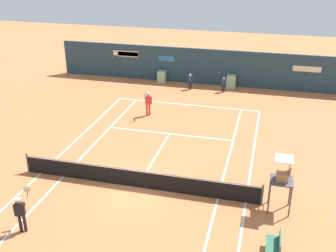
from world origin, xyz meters
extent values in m
plane|color=#C67042|center=(0.00, 0.00, 0.00)|extent=(80.00, 80.00, 0.00)
cube|color=white|center=(0.00, 11.70, 0.00)|extent=(10.60, 0.10, 0.01)
cube|color=white|center=(-5.30, 0.00, 0.00)|extent=(0.10, 23.40, 0.01)
cube|color=white|center=(-4.00, 0.00, 0.00)|extent=(0.10, 23.40, 0.01)
cube|color=white|center=(4.00, 0.00, 0.00)|extent=(0.10, 23.40, 0.01)
cube|color=white|center=(5.30, 0.00, 0.00)|extent=(0.10, 23.40, 0.01)
cube|color=white|center=(0.00, 6.40, 0.00)|extent=(8.00, 0.10, 0.01)
cube|color=white|center=(0.00, 3.20, 0.00)|extent=(0.10, 6.40, 0.01)
cube|color=white|center=(0.00, 11.55, 0.00)|extent=(0.10, 0.24, 0.01)
cylinder|color=#4C4C51|center=(-6.00, 0.00, 0.53)|extent=(0.10, 0.10, 1.07)
cylinder|color=#4C4C51|center=(6.00, 0.00, 0.53)|extent=(0.10, 0.10, 1.07)
cube|color=black|center=(0.00, 0.00, 0.47)|extent=(12.00, 0.03, 0.95)
cube|color=white|center=(0.00, 0.00, 0.92)|extent=(12.00, 0.04, 0.06)
cube|color=#233D4C|center=(0.00, 17.00, 1.50)|extent=(25.00, 0.24, 3.00)
cube|color=#2D6BA8|center=(-2.96, 16.86, 2.01)|extent=(1.36, 0.02, 0.44)
cube|color=beige|center=(8.54, 16.86, 1.92)|extent=(2.17, 0.02, 0.44)
cube|color=beige|center=(-6.40, 16.86, 2.15)|extent=(1.90, 0.02, 0.44)
cube|color=beige|center=(-6.63, 16.86, 2.22)|extent=(2.32, 0.02, 0.44)
cube|color=#8CB793|center=(-3.24, 16.45, 0.50)|extent=(0.67, 0.70, 1.00)
cube|color=#8CB793|center=(2.69, 16.45, 0.54)|extent=(0.72, 0.70, 1.09)
cylinder|color=#47474C|center=(6.30, -0.62, 0.74)|extent=(0.07, 0.07, 1.49)
cylinder|color=#47474C|center=(6.30, 0.28, 0.74)|extent=(0.07, 0.07, 1.49)
cylinder|color=#47474C|center=(7.20, -0.62, 0.74)|extent=(0.07, 0.07, 1.49)
cylinder|color=#47474C|center=(7.20, 0.28, 0.74)|extent=(0.07, 0.07, 1.49)
cylinder|color=#47474C|center=(6.30, -0.17, 0.45)|extent=(0.04, 0.81, 0.04)
cylinder|color=#47474C|center=(6.30, -0.17, 0.89)|extent=(0.04, 0.81, 0.04)
cube|color=#47474C|center=(6.75, -0.17, 1.52)|extent=(1.00, 1.00, 0.06)
cube|color=olive|center=(6.75, -0.17, 1.75)|extent=(0.52, 0.56, 0.40)
cube|color=olive|center=(7.04, -0.17, 2.12)|extent=(0.06, 0.56, 0.45)
cube|color=white|center=(6.75, -0.17, 2.60)|extent=(0.76, 0.80, 0.04)
cylinder|color=#38383D|center=(6.54, -2.74, 0.19)|extent=(0.06, 0.06, 0.38)
cube|color=#2D664C|center=(6.54, -3.24, 0.42)|extent=(0.48, 1.16, 0.08)
cube|color=#2D664C|center=(6.81, -3.24, 0.67)|extent=(0.06, 1.16, 0.42)
cylinder|color=red|center=(-2.11, 9.05, 0.42)|extent=(0.14, 0.14, 0.83)
cylinder|color=red|center=(-2.28, 8.96, 0.42)|extent=(0.14, 0.14, 0.83)
cube|color=red|center=(-2.19, 9.00, 1.13)|extent=(0.43, 0.36, 0.58)
sphere|color=#8C664C|center=(-2.19, 9.00, 1.53)|extent=(0.23, 0.23, 0.23)
cylinder|color=white|center=(-2.19, 9.00, 1.62)|extent=(0.22, 0.22, 0.06)
cylinder|color=red|center=(-1.99, 9.11, 1.08)|extent=(0.09, 0.09, 0.56)
cylinder|color=#8C664C|center=(-2.27, 8.65, 1.37)|extent=(0.34, 0.54, 0.09)
cylinder|color=black|center=(-2.14, 8.40, 1.48)|extent=(0.03, 0.03, 0.22)
torus|color=#DB3838|center=(-2.14, 8.40, 1.73)|extent=(0.28, 0.16, 0.30)
cylinder|color=silver|center=(-2.14, 8.40, 1.73)|extent=(0.23, 0.12, 0.26)
cylinder|color=black|center=(-3.59, -4.45, 0.41)|extent=(0.13, 0.13, 0.82)
cylinder|color=black|center=(-3.41, -4.39, 0.41)|extent=(0.13, 0.13, 0.82)
cube|color=black|center=(-3.50, -4.42, 1.10)|extent=(0.41, 0.32, 0.57)
sphere|color=#8C664C|center=(-3.50, -4.42, 1.50)|extent=(0.22, 0.22, 0.22)
cylinder|color=white|center=(-3.50, -4.42, 1.58)|extent=(0.21, 0.21, 0.06)
cylinder|color=black|center=(-3.71, -4.50, 1.06)|extent=(0.09, 0.09, 0.55)
cylinder|color=#8C664C|center=(-3.38, -4.09, 1.34)|extent=(0.27, 0.55, 0.09)
cylinder|color=black|center=(-3.48, -3.83, 1.45)|extent=(0.03, 0.03, 0.22)
torus|color=yellow|center=(-3.48, -3.83, 1.70)|extent=(0.29, 0.13, 0.30)
cylinder|color=silver|center=(-3.48, -3.83, 1.70)|extent=(0.25, 0.09, 0.26)
cylinder|color=black|center=(-0.44, 15.21, 0.34)|extent=(0.11, 0.11, 0.67)
cylinder|color=black|center=(-0.59, 15.24, 0.34)|extent=(0.11, 0.11, 0.67)
cube|color=navy|center=(-0.51, 15.22, 0.91)|extent=(0.33, 0.22, 0.47)
sphere|color=beige|center=(-0.51, 15.22, 1.24)|extent=(0.19, 0.19, 0.19)
cylinder|color=navy|center=(-0.33, 15.19, 0.88)|extent=(0.07, 0.07, 0.45)
cylinder|color=navy|center=(-0.69, 15.26, 0.88)|extent=(0.07, 0.07, 0.45)
cylinder|color=black|center=(2.28, 15.21, 0.32)|extent=(0.10, 0.10, 0.63)
cylinder|color=black|center=(2.15, 15.24, 0.32)|extent=(0.10, 0.10, 0.63)
cube|color=navy|center=(2.21, 15.22, 0.85)|extent=(0.31, 0.21, 0.44)
sphere|color=tan|center=(2.21, 15.22, 1.16)|extent=(0.17, 0.17, 0.17)
cylinder|color=navy|center=(2.39, 15.19, 0.82)|extent=(0.07, 0.07, 0.43)
cylinder|color=navy|center=(2.04, 15.26, 0.82)|extent=(0.07, 0.07, 0.43)
sphere|color=#CCE033|center=(0.48, 3.24, 0.03)|extent=(0.07, 0.07, 0.07)
sphere|color=#CCE033|center=(-4.55, 6.07, 0.03)|extent=(0.07, 0.07, 0.07)
camera|label=1|loc=(5.82, -16.35, 10.99)|focal=43.95mm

